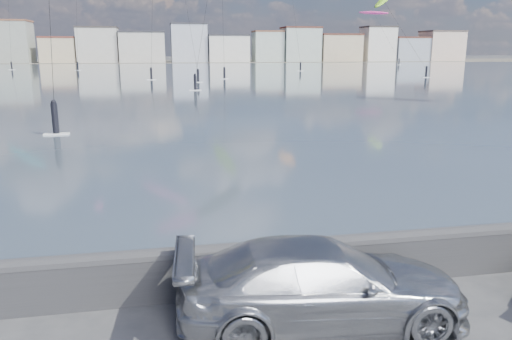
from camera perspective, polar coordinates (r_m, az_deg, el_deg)
The scene contains 7 objects.
bay_water at distance 97.91m, azimuth -10.59°, elevation 10.64°, with size 500.00×177.00×0.00m, color #3B4F5C.
far_shore_strip at distance 206.35m, azimuth -10.97°, elevation 12.09°, with size 500.00×60.00×0.00m, color #4C473D.
seawall at distance 9.96m, azimuth -4.30°, elevation -11.11°, with size 400.00×0.36×1.08m.
far_buildings at distance 192.31m, azimuth -10.63°, elevation 13.80°, with size 240.79×13.26×14.60m.
car_silver at distance 9.06m, azimuth 7.58°, elevation -12.72°, with size 2.08×5.12×1.48m, color #A7A9AF.
kitesurfer_10 at distance 100.62m, azimuth 14.46°, elevation 18.11°, with size 7.39×15.10×15.65m.
kitesurfer_12 at distance 175.57m, azimuth 13.33°, elevation 17.03°, with size 9.77×18.83×17.12m.
Camera 1 is at (-1.00, -6.29, 4.75)m, focal length 35.00 mm.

